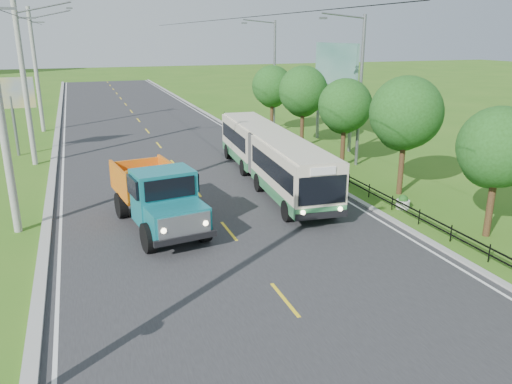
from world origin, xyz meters
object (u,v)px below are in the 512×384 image
pole_far (36,70)px  billboard_right (335,71)px  dump_truck (157,193)px  pole_near (1,109)px  bus (271,153)px  tree_second (497,151)px  tree_third (405,116)px  billboard_left (11,98)px  tree_fourth (345,108)px  streetlight_far (273,71)px  planter_near (403,203)px  planter_mid (325,163)px  pole_mid (25,83)px  streetlight_mid (358,86)px  tree_fifth (303,93)px  planter_far (276,139)px  tree_back (272,88)px

pole_far → billboard_right: 24.33m
pole_far → dump_truck: (5.60, -25.54, -3.54)m
pole_near → bus: size_ratio=0.68×
tree_second → bus: size_ratio=0.36×
tree_third → billboard_left: bearing=140.7°
tree_third → tree_fourth: (-0.00, 6.00, -0.40)m
tree_second → tree_third: size_ratio=0.88×
streetlight_far → planter_near: streetlight_far is taller
planter_mid → billboard_right: (3.70, 6.00, 5.06)m
pole_mid → billboard_left: (-1.24, 3.00, -1.23)m
streetlight_mid → pole_far: bearing=134.9°
tree_fifth → planter_near: bearing=-95.1°
planter_mid → planter_far: size_ratio=1.00×
tree_second → tree_third: bearing=90.0°
pole_far → planter_near: 32.19m
tree_fifth → streetlight_far: 7.97m
pole_far → bus: bearing=-59.1°
billboard_right → dump_truck: size_ratio=1.07×
pole_near → planter_far: bearing=37.6°
streetlight_far → streetlight_mid: bearing=-90.0°
planter_far → bus: bus is taller
planter_near → billboard_left: size_ratio=0.13×
tree_third → planter_far: size_ratio=8.96×
billboard_right → dump_truck: 19.89m
pole_mid → streetlight_mid: bearing=-20.3°
pole_mid → planter_mid: 18.88m
tree_third → dump_truck: 12.77m
pole_near → tree_second: size_ratio=1.89×
tree_back → pole_near: bearing=-136.6°
tree_back → bus: (-5.61, -14.05, -1.97)m
streetlight_far → billboard_right: bearing=-78.3°
tree_fourth → planter_near: bearing=-98.8°
bus → tree_back: bearing=72.4°
tree_back → streetlight_mid: (0.79, -12.14, 1.25)m
tree_back → planter_far: size_ratio=8.21×
planter_mid → billboard_left: 20.99m
tree_second → billboard_right: (2.44, 17.86, 1.83)m
pole_far → dump_truck: bearing=-77.6°
pole_mid → tree_fifth: pole_mid is taller
planter_near → bus: size_ratio=0.05×
pole_near → planter_far: size_ratio=14.93×
pole_mid → billboard_left: size_ratio=1.92×
tree_second → tree_fourth: size_ratio=0.98×
planter_far → bus: size_ratio=0.05×
planter_mid → bus: bearing=-156.3°
tree_back → streetlight_mid: streetlight_mid is taller
planter_far → billboard_right: size_ratio=0.09×
planter_near → tree_third: bearing=59.6°
planter_far → tree_third: bearing=-84.8°
tree_second → planter_mid: tree_second is taller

